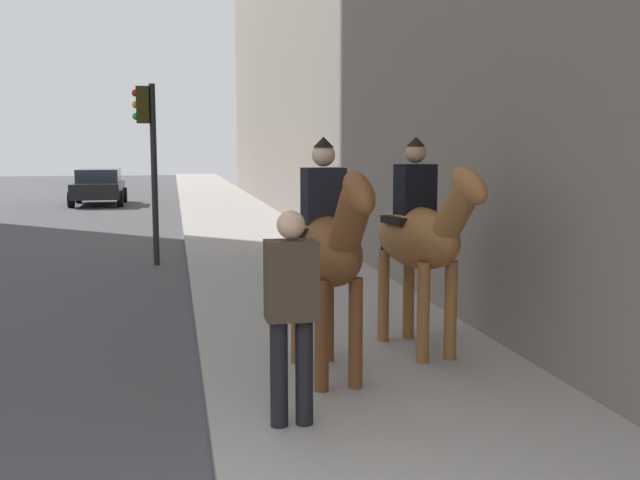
% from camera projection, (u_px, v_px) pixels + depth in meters
% --- Properties ---
extents(mounted_horse_near, '(2.15, 0.67, 2.28)m').
position_uv_depth(mounted_horse_near, '(327.00, 246.00, 6.76)').
color(mounted_horse_near, brown).
rests_on(mounted_horse_near, sidewalk_slab).
extents(mounted_horse_far, '(2.14, 0.81, 2.29)m').
position_uv_depth(mounted_horse_far, '(420.00, 234.00, 7.64)').
color(mounted_horse_far, brown).
rests_on(mounted_horse_far, sidewalk_slab).
extents(pedestrian_greeting, '(0.26, 0.40, 1.70)m').
position_uv_depth(pedestrian_greeting, '(291.00, 304.00, 5.60)').
color(pedestrian_greeting, black).
rests_on(pedestrian_greeting, sidewalk_slab).
extents(car_mid_lane, '(3.95, 2.08, 1.44)m').
position_uv_depth(car_mid_lane, '(99.00, 186.00, 29.31)').
color(car_mid_lane, black).
rests_on(car_mid_lane, ground).
extents(traffic_light_near_curb, '(0.20, 0.44, 3.51)m').
position_uv_depth(traffic_light_near_curb, '(148.00, 144.00, 13.96)').
color(traffic_light_near_curb, black).
rests_on(traffic_light_near_curb, ground).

